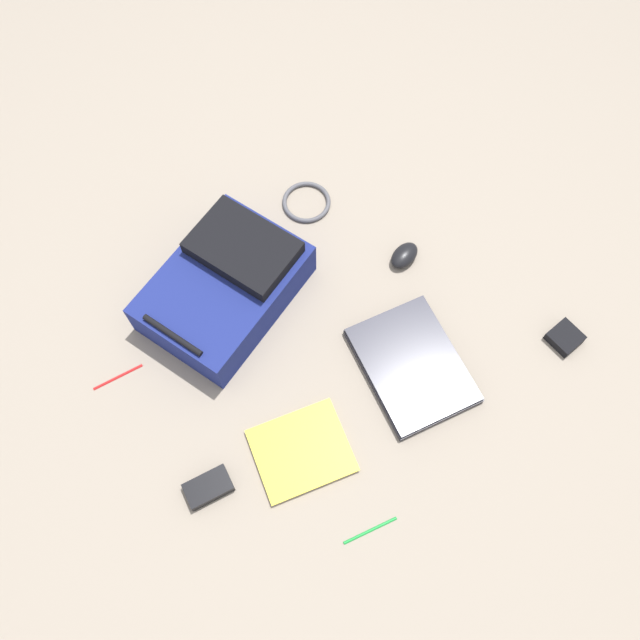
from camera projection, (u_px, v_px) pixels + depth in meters
name	position (u px, v px, depth m)	size (l,w,h in m)	color
ground_plane	(320.00, 330.00, 1.92)	(3.63, 3.63, 0.00)	gray
backpack	(226.00, 284.00, 1.90)	(0.44, 0.53, 0.17)	navy
laptop	(412.00, 365.00, 1.86)	(0.40, 0.33, 0.03)	#24242C
book_blue	(302.00, 451.00, 1.77)	(0.28, 0.30, 0.02)	silver
computer_mouse	(404.00, 255.00, 2.00)	(0.06, 0.10, 0.04)	black
cable_coil	(306.00, 202.00, 2.09)	(0.15, 0.15, 0.01)	#4C4C51
power_brick	(208.00, 487.00, 1.72)	(0.07, 0.12, 0.03)	black
pen_black	(370.00, 530.00, 1.69)	(0.01, 0.01, 0.15)	#198C33
pen_blue	(118.00, 377.00, 1.86)	(0.01, 0.01, 0.14)	red
earbud_pouch	(565.00, 338.00, 1.90)	(0.08, 0.08, 0.03)	black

